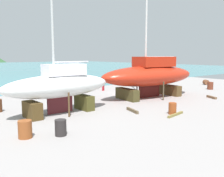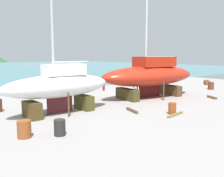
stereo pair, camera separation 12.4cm
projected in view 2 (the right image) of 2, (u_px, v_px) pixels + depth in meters
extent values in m
plane|color=gray|center=(163.00, 98.00, 22.78)|extent=(43.48, 43.48, 0.00)
cube|color=#423B1D|center=(127.00, 94.00, 21.92)|extent=(1.04, 2.80, 1.01)
cube|color=#523B20|center=(169.00, 90.00, 24.67)|extent=(1.04, 2.80, 1.01)
cylinder|color=#493D2A|center=(164.00, 91.00, 21.68)|extent=(0.12, 0.12, 1.67)
cylinder|color=#42322A|center=(137.00, 86.00, 24.83)|extent=(0.12, 0.12, 1.67)
ellipsoid|color=#B32613|center=(150.00, 76.00, 23.09)|extent=(10.78, 4.69, 1.89)
cube|color=#4B1310|center=(149.00, 93.00, 23.31)|extent=(2.49, 0.39, 1.32)
cube|color=#AE220F|center=(154.00, 62.00, 23.19)|extent=(3.98, 2.50, 0.94)
cylinder|color=silver|center=(161.00, 57.00, 23.54)|extent=(3.64, 0.58, 0.13)
cube|color=#4A361A|center=(32.00, 110.00, 15.55)|extent=(0.72, 1.72, 1.06)
cube|color=#44401B|center=(84.00, 102.00, 18.05)|extent=(0.72, 1.72, 1.06)
cylinder|color=#523A23|center=(69.00, 105.00, 15.87)|extent=(0.12, 0.12, 1.60)
cylinder|color=#51382A|center=(52.00, 100.00, 17.66)|extent=(0.12, 0.12, 1.60)
ellipsoid|color=silver|center=(59.00, 86.00, 16.61)|extent=(7.89, 2.23, 1.55)
cube|color=#4C181C|center=(60.00, 105.00, 16.79)|extent=(1.89, 0.10, 1.09)
cube|color=white|center=(64.00, 70.00, 16.71)|extent=(2.85, 1.32, 0.78)
cylinder|color=#B7BDBC|center=(51.00, 3.00, 15.64)|extent=(0.16, 0.16, 9.29)
cylinder|color=silver|center=(72.00, 62.00, 17.02)|extent=(2.76, 0.14, 0.11)
cube|color=maroon|center=(104.00, 87.00, 27.71)|extent=(0.39, 0.37, 0.85)
cube|color=#22498F|center=(104.00, 80.00, 27.61)|extent=(0.49, 0.47, 0.60)
sphere|color=tan|center=(104.00, 77.00, 27.55)|extent=(0.22, 0.22, 0.22)
cylinder|color=brown|center=(211.00, 86.00, 28.52)|extent=(0.91, 0.91, 0.87)
cylinder|color=brown|center=(76.00, 93.00, 24.55)|extent=(1.03, 0.79, 0.52)
cylinder|color=brown|center=(172.00, 109.00, 16.60)|extent=(0.75, 0.75, 0.79)
cylinder|color=#272323|center=(60.00, 128.00, 12.22)|extent=(0.70, 0.70, 0.81)
cylinder|color=brown|center=(207.00, 82.00, 33.16)|extent=(1.06, 1.08, 0.67)
cylinder|color=brown|center=(24.00, 129.00, 11.87)|extent=(0.93, 0.93, 0.86)
cube|color=brown|center=(132.00, 110.00, 17.34)|extent=(0.62, 1.57, 0.20)
cube|color=olive|center=(175.00, 115.00, 16.24)|extent=(1.88, 0.43, 0.14)
cube|color=brown|center=(212.00, 97.00, 22.73)|extent=(0.79, 1.25, 0.20)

